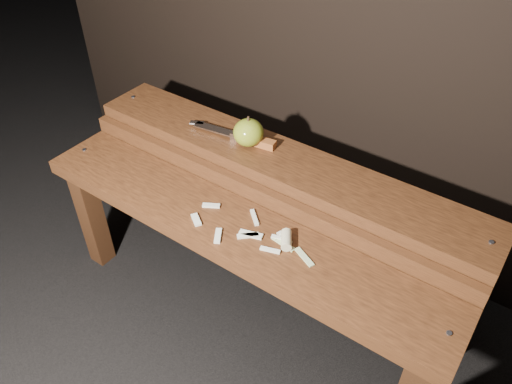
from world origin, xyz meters
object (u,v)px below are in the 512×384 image
Objects in this scene: apple at (248,133)px; bench_front_tier at (229,245)px; knife at (245,138)px; bench_rear_tier at (278,182)px.

bench_front_tier is at bearing -65.93° from apple.
apple reaches higher than bench_front_tier.
apple is 0.32× the size of knife.
bench_rear_tier is at bearing -5.04° from knife.
apple is 0.03m from knife.
bench_rear_tier is 4.33× the size of knife.
bench_rear_tier is at bearing -2.40° from apple.
knife is at bearing 116.65° from bench_front_tier.
apple reaches higher than bench_rear_tier.
knife is (-0.12, 0.01, 0.10)m from bench_rear_tier.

